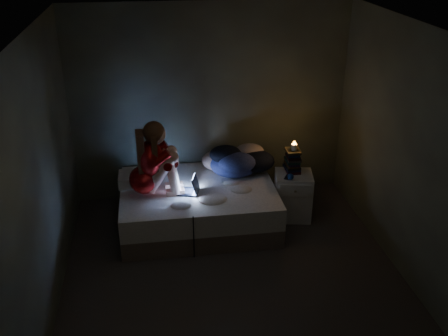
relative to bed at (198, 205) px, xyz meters
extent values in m
cube|color=#393432|center=(0.26, -1.10, -0.27)|extent=(3.60, 3.80, 0.02)
cube|color=silver|center=(0.26, -1.10, 2.35)|extent=(3.60, 3.80, 0.02)
cube|color=#34362D|center=(0.26, 0.81, 1.04)|extent=(3.60, 0.02, 2.60)
cube|color=#34362D|center=(0.26, -3.01, 1.04)|extent=(3.60, 0.02, 2.60)
cube|color=#34362D|center=(-1.55, -1.10, 1.04)|extent=(0.02, 3.80, 2.60)
cube|color=#34362D|center=(2.07, -1.10, 1.04)|extent=(0.02, 3.80, 2.60)
cube|color=white|center=(-0.73, 0.20, 0.32)|extent=(0.46, 0.32, 0.13)
cube|color=silver|center=(1.21, -0.01, 0.05)|extent=(0.52, 0.48, 0.61)
cylinder|color=beige|center=(1.21, 0.07, 0.69)|extent=(0.07, 0.07, 0.08)
cube|color=black|center=(1.12, -0.10, 0.36)|extent=(0.11, 0.16, 0.01)
sphere|color=navy|center=(1.15, -0.16, 0.39)|extent=(0.08, 0.08, 0.08)
camera|label=1|loc=(-0.49, -5.49, 3.19)|focal=40.87mm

